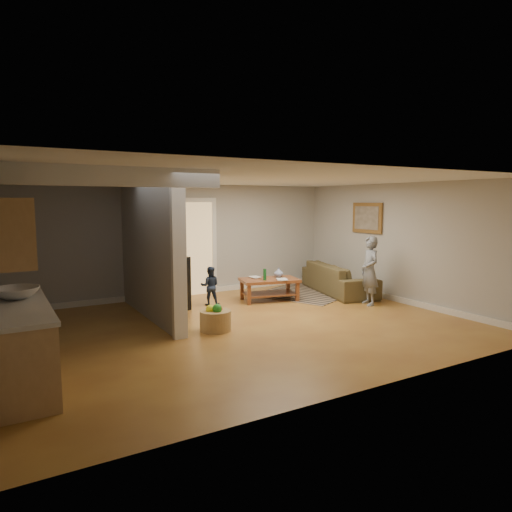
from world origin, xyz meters
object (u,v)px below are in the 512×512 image
(sofa, at_px, (338,293))
(speaker_left, at_px, (182,301))
(toy_basket, at_px, (216,319))
(speaker_right, at_px, (187,283))
(coffee_table, at_px, (270,283))
(tv_console, at_px, (155,270))
(child, at_px, (369,305))
(toddler, at_px, (210,305))

(sofa, xyz_separation_m, speaker_left, (-4.30, -1.12, 0.50))
(speaker_left, height_order, toy_basket, speaker_left)
(speaker_right, bearing_deg, coffee_table, -21.13)
(tv_console, height_order, speaker_right, tv_console)
(speaker_right, relative_size, child, 0.74)
(toy_basket, relative_size, child, 0.36)
(coffee_table, distance_m, child, 2.10)
(tv_console, height_order, child, tv_console)
(sofa, distance_m, coffee_table, 1.88)
(sofa, distance_m, speaker_left, 4.47)
(coffee_table, xyz_separation_m, speaker_right, (-1.86, 0.08, 0.15))
(coffee_table, bearing_deg, toddler, 170.01)
(tv_console, relative_size, child, 0.98)
(toy_basket, distance_m, toddler, 1.89)
(sofa, relative_size, child, 1.63)
(sofa, distance_m, child, 1.33)
(toddler, bearing_deg, toy_basket, 93.53)
(speaker_left, xyz_separation_m, child, (4.00, -0.18, -0.50))
(sofa, bearing_deg, tv_console, 97.18)
(sofa, relative_size, speaker_right, 2.20)
(sofa, relative_size, toddler, 2.88)
(tv_console, bearing_deg, toddler, -12.88)
(tv_console, xyz_separation_m, child, (3.93, -1.80, -0.78))
(tv_console, xyz_separation_m, toddler, (1.10, -0.18, -0.78))
(tv_console, bearing_deg, toy_basket, -81.83)
(sofa, xyz_separation_m, child, (-0.30, -1.30, 0.00))
(speaker_right, bearing_deg, toddler, -3.55)
(sofa, height_order, tv_console, tv_console)
(tv_console, relative_size, speaker_left, 1.40)
(speaker_left, distance_m, child, 4.03)
(sofa, height_order, toddler, toddler)
(child, relative_size, toddler, 1.77)
(speaker_left, bearing_deg, tv_console, 68.03)
(coffee_table, bearing_deg, sofa, -2.71)
(toy_basket, xyz_separation_m, toddler, (0.70, 1.74, -0.19))
(coffee_table, height_order, tv_console, tv_console)
(child, xyz_separation_m, toddler, (-2.84, 1.62, 0.00))
(toy_basket, bearing_deg, coffee_table, 37.09)
(speaker_right, height_order, toddler, speaker_right)
(tv_console, relative_size, speaker_right, 1.33)
(coffee_table, distance_m, speaker_right, 1.86)
(sofa, relative_size, toy_basket, 4.46)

